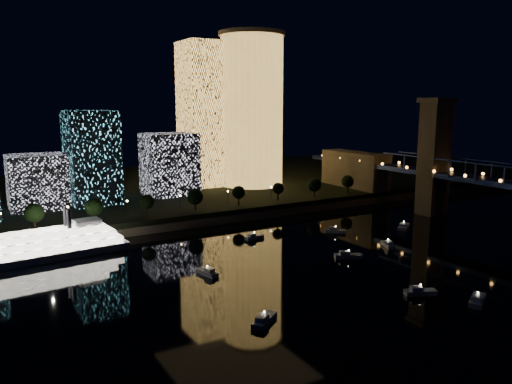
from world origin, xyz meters
The scene contains 10 objects.
ground centered at (0.00, 0.00, 0.00)m, with size 520.00×520.00×0.00m, color black.
far_bank centered at (0.00, 160.00, 2.50)m, with size 420.00×160.00×5.00m, color black.
seawall centered at (0.00, 82.00, 1.50)m, with size 420.00×6.00×3.00m, color #6B5E4C.
tower_cylindrical centered at (22.16, 132.45, 44.31)m, with size 34.00×34.00×78.38m.
tower_rectangular centered at (1.00, 144.67, 41.84)m, with size 23.16×23.16×73.69m, color #FFBA51.
midrise_blocks centered at (-66.80, 123.93, 20.71)m, with size 104.68×34.27×39.80m.
riverboat centered at (-90.89, 66.53, 3.99)m, with size 52.47×15.68×15.57m.
motorboats centered at (0.58, 12.51, 0.81)m, with size 119.82×82.34×2.78m.
esplanade_trees centered at (-33.44, 88.00, 10.47)m, with size 165.91×6.71×8.85m.
street_lamps centered at (-34.00, 94.00, 9.02)m, with size 132.70×0.70×5.65m.
Camera 1 is at (-108.70, -95.23, 47.57)m, focal length 35.00 mm.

